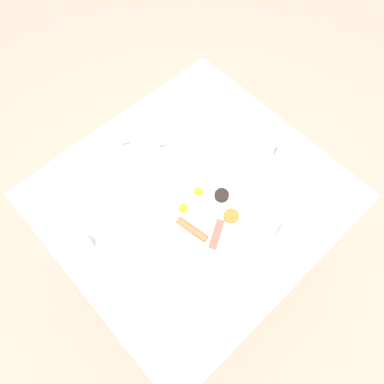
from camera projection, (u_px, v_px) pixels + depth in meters
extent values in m
plane|color=gray|center=(192.00, 257.00, 1.90)|extent=(8.00, 8.00, 0.00)
cube|color=silver|center=(192.00, 197.00, 1.27)|extent=(0.87, 0.92, 0.03)
cylinder|color=brown|center=(324.00, 234.00, 1.59)|extent=(0.04, 0.04, 0.69)
cylinder|color=brown|center=(200.00, 126.00, 1.84)|extent=(0.04, 0.04, 0.69)
cylinder|color=brown|center=(181.00, 381.00, 1.34)|extent=(0.04, 0.04, 0.69)
cylinder|color=brown|center=(60.00, 233.00, 1.59)|extent=(0.04, 0.04, 0.69)
cylinder|color=white|center=(207.00, 214.00, 1.22)|extent=(0.30, 0.30, 0.01)
cylinder|color=white|center=(198.00, 193.00, 1.25)|extent=(0.07, 0.07, 0.00)
sphere|color=yellow|center=(198.00, 191.00, 1.24)|extent=(0.03, 0.03, 0.03)
cylinder|color=white|center=(183.00, 210.00, 1.22)|extent=(0.06, 0.06, 0.00)
sphere|color=yellow|center=(183.00, 208.00, 1.21)|extent=(0.03, 0.03, 0.03)
cylinder|color=brown|center=(192.00, 229.00, 1.18)|extent=(0.11, 0.05, 0.03)
cube|color=#B74C42|center=(217.00, 234.00, 1.18)|extent=(0.07, 0.10, 0.01)
cylinder|color=#D16023|center=(231.00, 216.00, 1.21)|extent=(0.05, 0.05, 0.01)
cylinder|color=black|center=(222.00, 195.00, 1.24)|extent=(0.05, 0.05, 0.02)
cylinder|color=white|center=(144.00, 142.00, 1.29)|extent=(0.10, 0.10, 0.11)
cylinder|color=white|center=(142.00, 133.00, 1.24)|extent=(0.07, 0.07, 0.01)
sphere|color=white|center=(142.00, 130.00, 1.23)|extent=(0.02, 0.02, 0.02)
cone|color=white|center=(164.00, 141.00, 1.28)|extent=(0.05, 0.06, 0.05)
torus|color=white|center=(128.00, 142.00, 1.29)|extent=(0.06, 0.07, 0.08)
cylinder|color=white|center=(195.00, 101.00, 1.37)|extent=(0.10, 0.10, 0.11)
cylinder|color=white|center=(196.00, 90.00, 1.32)|extent=(0.07, 0.07, 0.01)
sphere|color=white|center=(196.00, 87.00, 1.31)|extent=(0.02, 0.02, 0.02)
cone|color=white|center=(205.00, 111.00, 1.34)|extent=(0.06, 0.03, 0.05)
torus|color=white|center=(188.00, 91.00, 1.39)|extent=(0.08, 0.03, 0.08)
cylinder|color=white|center=(290.00, 241.00, 1.18)|extent=(0.14, 0.14, 0.01)
cylinder|color=white|center=(292.00, 238.00, 1.15)|extent=(0.09, 0.09, 0.06)
cylinder|color=tan|center=(291.00, 239.00, 1.16)|extent=(0.08, 0.08, 0.04)
torus|color=white|center=(296.00, 252.00, 1.13)|extent=(0.04, 0.03, 0.04)
cylinder|color=white|center=(287.00, 154.00, 1.28)|extent=(0.08, 0.08, 0.08)
cylinder|color=white|center=(84.00, 247.00, 1.14)|extent=(0.05, 0.05, 0.06)
torus|color=white|center=(78.00, 240.00, 1.15)|extent=(0.04, 0.01, 0.04)
cube|color=silver|center=(215.00, 306.00, 1.09)|extent=(0.17, 0.08, 0.00)
cube|color=silver|center=(97.00, 199.00, 1.25)|extent=(0.17, 0.17, 0.00)
cube|color=silver|center=(151.00, 288.00, 1.12)|extent=(0.12, 0.13, 0.00)
cube|color=silver|center=(254.00, 136.00, 1.36)|extent=(0.17, 0.03, 0.00)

